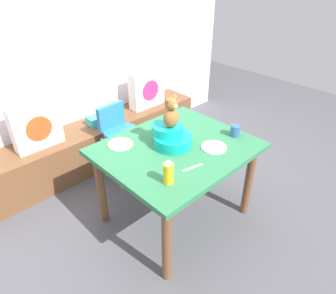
{
  "coord_description": "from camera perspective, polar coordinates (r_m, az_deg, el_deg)",
  "views": [
    {
      "loc": [
        -1.45,
        -1.41,
        2.01
      ],
      "look_at": [
        0.0,
        0.1,
        0.69
      ],
      "focal_mm": 32.48,
      "sensor_mm": 36.0,
      "label": 1
    }
  ],
  "objects": [
    {
      "name": "coffee_mug",
      "position": [
        2.58,
        12.52,
        3.04
      ],
      "size": [
        0.12,
        0.08,
        0.09
      ],
      "color": "#335999",
      "rests_on": "dining_table"
    },
    {
      "name": "dining_table",
      "position": [
        2.45,
        1.62,
        -2.0
      ],
      "size": [
        1.17,
        0.98,
        0.74
      ],
      "color": "#2D7247",
      "rests_on": "ground_plane"
    },
    {
      "name": "infant_seat_teal",
      "position": [
        2.38,
        0.55,
        1.95
      ],
      "size": [
        0.3,
        0.33,
        0.16
      ],
      "color": "#0EA59A",
      "rests_on": "dining_table"
    },
    {
      "name": "back_wall",
      "position": [
        3.34,
        -17.94,
        18.49
      ],
      "size": [
        4.4,
        0.1,
        2.6
      ],
      "primitive_type": "cube",
      "color": "silver",
      "rests_on": "ground_plane"
    },
    {
      "name": "teddy_bear",
      "position": [
        2.28,
        0.59,
        6.42
      ],
      "size": [
        0.13,
        0.12,
        0.25
      ],
      "color": "brown",
      "rests_on": "infant_seat_teal"
    },
    {
      "name": "book_stack",
      "position": [
        3.39,
        -13.19,
        4.96
      ],
      "size": [
        0.2,
        0.14,
        0.09
      ],
      "primitive_type": "cube",
      "color": "#3CB9C1",
      "rests_on": "window_bench"
    },
    {
      "name": "dinner_plate_near",
      "position": [
        2.44,
        -8.93,
        0.52
      ],
      "size": [
        0.2,
        0.2,
        0.01
      ],
      "primitive_type": "cylinder",
      "color": "white",
      "rests_on": "dining_table"
    },
    {
      "name": "table_fork",
      "position": [
        2.16,
        4.59,
        -3.86
      ],
      "size": [
        0.17,
        0.05,
        0.01
      ],
      "primitive_type": "cube",
      "rotation": [
        0.0,
        0.0,
        1.36
      ],
      "color": "silver",
      "rests_on": "dining_table"
    },
    {
      "name": "dinner_plate_far",
      "position": [
        2.4,
        8.58,
        -0.04
      ],
      "size": [
        0.2,
        0.2,
        0.01
      ],
      "primitive_type": "cylinder",
      "color": "white",
      "rests_on": "dining_table"
    },
    {
      "name": "highchair",
      "position": [
        3.05,
        -8.95,
        2.55
      ],
      "size": [
        0.34,
        0.46,
        0.79
      ],
      "color": "#2672B2",
      "rests_on": "ground_plane"
    },
    {
      "name": "pillow_floral_right",
      "position": [
        3.67,
        -4.03,
        10.85
      ],
      "size": [
        0.44,
        0.15,
        0.44
      ],
      "color": "white",
      "rests_on": "window_bench"
    },
    {
      "name": "ketchup_bottle",
      "position": [
        1.97,
        0.07,
        -4.7
      ],
      "size": [
        0.07,
        0.07,
        0.18
      ],
      "color": "gold",
      "rests_on": "dining_table"
    },
    {
      "name": "ground_plane",
      "position": [
        2.85,
        1.42,
        -12.59
      ],
      "size": [
        8.0,
        8.0,
        0.0
      ],
      "primitive_type": "plane",
      "color": "#4C4C51"
    },
    {
      "name": "pillow_floral_left",
      "position": [
        3.07,
        -23.56,
        3.63
      ],
      "size": [
        0.44,
        0.15,
        0.44
      ],
      "color": "white",
      "rests_on": "window_bench"
    },
    {
      "name": "window_bench",
      "position": [
        3.51,
        -13.0,
        0.82
      ],
      "size": [
        2.6,
        0.44,
        0.46
      ],
      "primitive_type": "cube",
      "color": "brown",
      "rests_on": "ground_plane"
    }
  ]
}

